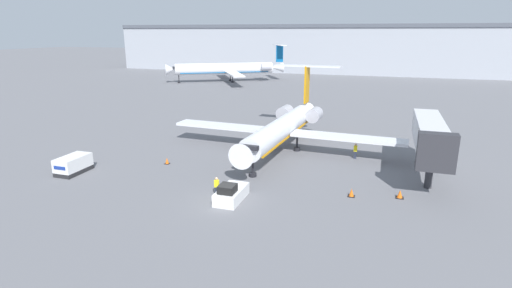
{
  "coord_description": "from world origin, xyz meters",
  "views": [
    {
      "loc": [
        12.62,
        -29.82,
        14.47
      ],
      "look_at": [
        0.0,
        8.71,
        3.05
      ],
      "focal_mm": 28.0,
      "sensor_mm": 36.0,
      "label": 1
    }
  ],
  "objects_px": {
    "traffic_cone_left": "(167,161)",
    "airplane_parked_far_left": "(228,68)",
    "luggage_cart": "(73,165)",
    "jet_bridge": "(430,136)",
    "airplane_main": "(284,126)",
    "worker_by_wing": "(355,151)",
    "worker_near_tug": "(217,186)",
    "traffic_cone_right": "(351,193)",
    "traffic_cone_mid": "(400,194)",
    "pushback_tug": "(231,193)"
  },
  "relations": [
    {
      "from": "pushback_tug",
      "to": "airplane_parked_far_left",
      "type": "xyz_separation_m",
      "value": [
        -33.1,
        81.38,
        3.29
      ]
    },
    {
      "from": "traffic_cone_right",
      "to": "traffic_cone_mid",
      "type": "xyz_separation_m",
      "value": [
        4.18,
        1.02,
        -0.0
      ]
    },
    {
      "from": "traffic_cone_left",
      "to": "airplane_parked_far_left",
      "type": "xyz_separation_m",
      "value": [
        -22.43,
        74.19,
        3.59
      ]
    },
    {
      "from": "worker_near_tug",
      "to": "airplane_parked_far_left",
      "type": "relative_size",
      "value": 0.06
    },
    {
      "from": "traffic_cone_mid",
      "to": "airplane_main",
      "type": "bearing_deg",
      "value": 140.36
    },
    {
      "from": "airplane_main",
      "to": "traffic_cone_mid",
      "type": "bearing_deg",
      "value": -39.64
    },
    {
      "from": "traffic_cone_right",
      "to": "worker_near_tug",
      "type": "bearing_deg",
      "value": -162.09
    },
    {
      "from": "jet_bridge",
      "to": "pushback_tug",
      "type": "bearing_deg",
      "value": -145.51
    },
    {
      "from": "luggage_cart",
      "to": "traffic_cone_right",
      "type": "xyz_separation_m",
      "value": [
        28.68,
        2.69,
        -0.54
      ]
    },
    {
      "from": "pushback_tug",
      "to": "traffic_cone_right",
      "type": "relative_size",
      "value": 5.42
    },
    {
      "from": "luggage_cart",
      "to": "traffic_cone_right",
      "type": "bearing_deg",
      "value": 5.35
    },
    {
      "from": "worker_by_wing",
      "to": "jet_bridge",
      "type": "xyz_separation_m",
      "value": [
        7.43,
        -4.24,
        3.47
      ]
    },
    {
      "from": "airplane_parked_far_left",
      "to": "jet_bridge",
      "type": "bearing_deg",
      "value": -54.37
    },
    {
      "from": "luggage_cart",
      "to": "worker_by_wing",
      "type": "xyz_separation_m",
      "value": [
        28.04,
        14.36,
        0.08
      ]
    },
    {
      "from": "worker_by_wing",
      "to": "traffic_cone_right",
      "type": "bearing_deg",
      "value": -86.84
    },
    {
      "from": "worker_by_wing",
      "to": "airplane_parked_far_left",
      "type": "distance_m",
      "value": 78.2
    },
    {
      "from": "jet_bridge",
      "to": "traffic_cone_left",
      "type": "bearing_deg",
      "value": -170.89
    },
    {
      "from": "airplane_main",
      "to": "worker_near_tug",
      "type": "height_order",
      "value": "airplane_main"
    },
    {
      "from": "worker_near_tug",
      "to": "airplane_parked_far_left",
      "type": "height_order",
      "value": "airplane_parked_far_left"
    },
    {
      "from": "airplane_main",
      "to": "luggage_cart",
      "type": "height_order",
      "value": "airplane_main"
    },
    {
      "from": "pushback_tug",
      "to": "airplane_parked_far_left",
      "type": "distance_m",
      "value": 87.92
    },
    {
      "from": "airplane_main",
      "to": "traffic_cone_left",
      "type": "bearing_deg",
      "value": -139.98
    },
    {
      "from": "worker_by_wing",
      "to": "traffic_cone_right",
      "type": "distance_m",
      "value": 11.7
    },
    {
      "from": "traffic_cone_left",
      "to": "jet_bridge",
      "type": "xyz_separation_m",
      "value": [
        27.57,
        4.42,
        4.11
      ]
    },
    {
      "from": "worker_near_tug",
      "to": "jet_bridge",
      "type": "bearing_deg",
      "value": 31.25
    },
    {
      "from": "traffic_cone_mid",
      "to": "traffic_cone_left",
      "type": "bearing_deg",
      "value": 175.45
    },
    {
      "from": "airplane_main",
      "to": "traffic_cone_right",
      "type": "relative_size",
      "value": 38.78
    },
    {
      "from": "worker_near_tug",
      "to": "traffic_cone_left",
      "type": "height_order",
      "value": "worker_near_tug"
    },
    {
      "from": "pushback_tug",
      "to": "worker_by_wing",
      "type": "xyz_separation_m",
      "value": [
        9.47,
        15.85,
        0.34
      ]
    },
    {
      "from": "luggage_cart",
      "to": "jet_bridge",
      "type": "relative_size",
      "value": 0.26
    },
    {
      "from": "pushback_tug",
      "to": "luggage_cart",
      "type": "bearing_deg",
      "value": 175.4
    },
    {
      "from": "airplane_main",
      "to": "worker_by_wing",
      "type": "distance_m",
      "value": 9.21
    },
    {
      "from": "luggage_cart",
      "to": "worker_near_tug",
      "type": "bearing_deg",
      "value": -3.65
    },
    {
      "from": "worker_near_tug",
      "to": "airplane_main",
      "type": "bearing_deg",
      "value": 82.62
    },
    {
      "from": "traffic_cone_left",
      "to": "worker_near_tug",
      "type": "bearing_deg",
      "value": -36.65
    },
    {
      "from": "airplane_main",
      "to": "luggage_cart",
      "type": "relative_size",
      "value": 7.82
    },
    {
      "from": "worker_near_tug",
      "to": "worker_by_wing",
      "type": "xyz_separation_m",
      "value": [
        11.03,
        15.44,
        0.01
      ]
    },
    {
      "from": "luggage_cart",
      "to": "worker_by_wing",
      "type": "height_order",
      "value": "worker_by_wing"
    },
    {
      "from": "luggage_cart",
      "to": "airplane_parked_far_left",
      "type": "relative_size",
      "value": 0.11
    },
    {
      "from": "worker_by_wing",
      "to": "traffic_cone_left",
      "type": "relative_size",
      "value": 2.54
    },
    {
      "from": "worker_near_tug",
      "to": "pushback_tug",
      "type": "bearing_deg",
      "value": -14.69
    },
    {
      "from": "jet_bridge",
      "to": "airplane_main",
      "type": "bearing_deg",
      "value": 163.05
    },
    {
      "from": "traffic_cone_right",
      "to": "airplane_parked_far_left",
      "type": "height_order",
      "value": "airplane_parked_far_left"
    },
    {
      "from": "traffic_cone_right",
      "to": "jet_bridge",
      "type": "distance_m",
      "value": 10.87
    },
    {
      "from": "traffic_cone_left",
      "to": "airplane_parked_far_left",
      "type": "relative_size",
      "value": 0.02
    },
    {
      "from": "pushback_tug",
      "to": "traffic_cone_mid",
      "type": "height_order",
      "value": "pushback_tug"
    },
    {
      "from": "worker_by_wing",
      "to": "traffic_cone_right",
      "type": "xyz_separation_m",
      "value": [
        0.64,
        -11.67,
        -0.62
      ]
    },
    {
      "from": "traffic_cone_right",
      "to": "traffic_cone_mid",
      "type": "distance_m",
      "value": 4.3
    },
    {
      "from": "traffic_cone_left",
      "to": "traffic_cone_mid",
      "type": "bearing_deg",
      "value": -4.55
    },
    {
      "from": "pushback_tug",
      "to": "worker_by_wing",
      "type": "bearing_deg",
      "value": 59.15
    }
  ]
}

